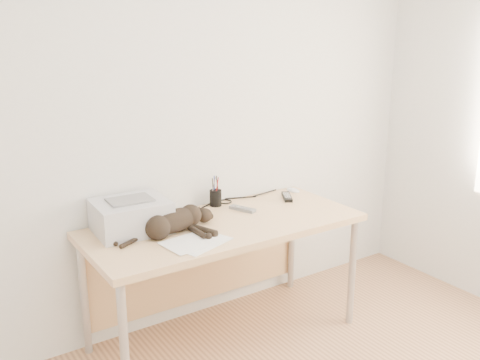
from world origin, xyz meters
TOP-DOWN VIEW (x-y plane):
  - wall_back at (0.00, 1.75)m, footprint 3.50×0.00m
  - desk at (0.00, 1.48)m, footprint 1.60×0.70m
  - printer at (-0.50, 1.56)m, footprint 0.41×0.35m
  - papers at (-0.28, 1.22)m, footprint 0.37×0.30m
  - cat at (-0.32, 1.40)m, footprint 0.61×0.29m
  - mug at (-0.27, 1.65)m, footprint 0.15×0.15m
  - pen_cup at (0.12, 1.68)m, footprint 0.07×0.07m
  - remote_grey at (0.21, 1.51)m, footprint 0.11×0.18m
  - remote_black at (0.59, 1.55)m, footprint 0.14×0.18m
  - mouse at (0.72, 1.65)m, footprint 0.08×0.12m
  - cable_tangle at (0.00, 1.70)m, footprint 1.36×0.09m

SIDE VIEW (x-z plane):
  - desk at x=0.00m, z-range 0.24..0.98m
  - papers at x=-0.28m, z-range 0.74..0.75m
  - cable_tangle at x=0.00m, z-range 0.74..0.75m
  - remote_grey at x=0.21m, z-range 0.74..0.76m
  - remote_black at x=0.59m, z-range 0.74..0.76m
  - mouse at x=0.72m, z-range 0.74..0.77m
  - mug at x=-0.27m, z-range 0.74..0.84m
  - pen_cup at x=0.12m, z-range 0.70..0.89m
  - cat at x=-0.32m, z-range 0.73..0.87m
  - printer at x=-0.50m, z-range 0.74..0.92m
  - wall_back at x=0.00m, z-range -0.45..3.05m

